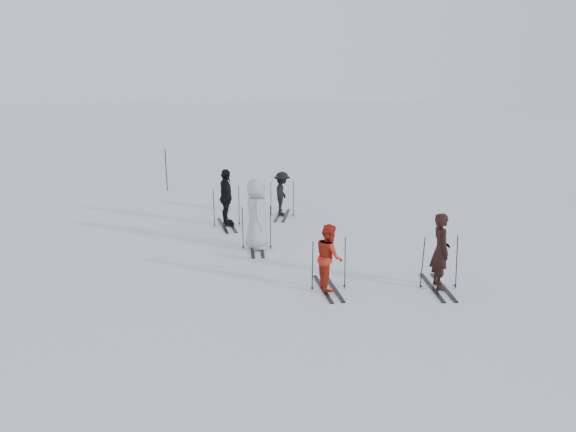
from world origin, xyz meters
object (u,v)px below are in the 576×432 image
object	(u,v)px
skier_grey	(256,215)
skier_near_dark	(440,252)
piste_marker	(166,170)
skier_uphill_far	(282,194)
skier_red	(329,258)
skier_uphill_left	(226,198)

from	to	relation	value
skier_grey	skier_near_dark	bearing A→B (deg)	-128.52
piste_marker	skier_grey	bearing A→B (deg)	-63.01
skier_uphill_far	piste_marker	distance (m)	6.13
skier_near_dark	skier_grey	bearing A→B (deg)	53.32
skier_grey	skier_red	bearing A→B (deg)	-153.48
skier_grey	piste_marker	size ratio (longest dim) A/B	1.16
skier_near_dark	skier_grey	xyz separation A→B (m)	(-4.27, 3.00, 0.11)
skier_uphill_far	piste_marker	size ratio (longest dim) A/B	0.87
skier_red	skier_grey	bearing A→B (deg)	21.40
skier_red	skier_near_dark	bearing A→B (deg)	-99.03
skier_near_dark	skier_uphill_left	xyz separation A→B (m)	(-5.28, 5.31, 0.02)
skier_uphill_left	piste_marker	xyz separation A→B (m)	(-2.81, 5.18, -0.05)
skier_near_dark	skier_grey	distance (m)	5.22
skier_red	skier_uphill_far	bearing A→B (deg)	-0.35
skier_red	skier_grey	size ratio (longest dim) A/B	0.77
skier_near_dark	skier_uphill_far	bearing A→B (deg)	26.75
skier_red	skier_uphill_far	size ratio (longest dim) A/B	1.02
piste_marker	skier_uphill_left	bearing A→B (deg)	-61.54
skier_uphill_far	piste_marker	bearing A→B (deg)	57.34
skier_uphill_far	piste_marker	xyz separation A→B (m)	(-4.60, 4.04, 0.11)
skier_near_dark	skier_red	size ratio (longest dim) A/B	1.16
skier_near_dark	skier_red	xyz separation A→B (m)	(-2.55, 0.02, -0.12)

